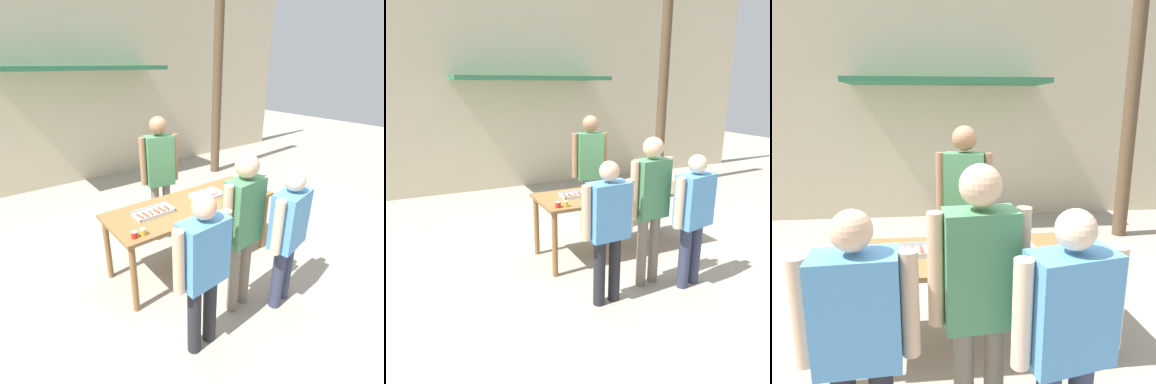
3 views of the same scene
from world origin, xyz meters
The scene contains 13 objects.
ground_plane centered at (0.00, 0.00, 0.00)m, with size 24.00×24.00×0.00m, color #A39989.
building_facade_back centered at (0.00, 3.98, 2.26)m, with size 12.00×1.11×4.50m.
serving_table centered at (0.00, 0.00, 0.77)m, with size 2.16×0.82×0.87m.
food_tray_sausages centered at (-0.52, 0.05, 0.88)m, with size 0.47×0.25×0.04m.
food_tray_buns centered at (0.29, 0.04, 0.89)m, with size 0.43×0.27×0.06m.
condiment_jar_mustard centered at (-0.95, -0.30, 0.90)m, with size 0.07×0.07×0.07m.
condiment_jar_ketchup centered at (-0.86, -0.30, 0.90)m, with size 0.07×0.07×0.07m.
beer_cup centered at (0.94, -0.29, 0.92)m, with size 0.08×0.08×0.11m.
person_server_behind_table centered at (0.00, 0.75, 1.12)m, with size 0.55×0.28×1.84m.
person_customer_holding_hotdog centered at (-0.72, -1.11, 0.92)m, with size 0.61×0.26×1.56m.
person_customer_with_cup centered at (0.33, -1.18, 0.92)m, with size 0.62×0.32×1.56m.
person_customer_waiting_in_line centered at (-0.09, -0.95, 1.05)m, with size 0.56×0.25×1.74m.
utility_pole centered at (2.69, 2.62, 2.96)m, with size 1.10×0.21×5.73m.
Camera 2 is at (-2.51, -4.24, 2.29)m, focal length 35.00 mm.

